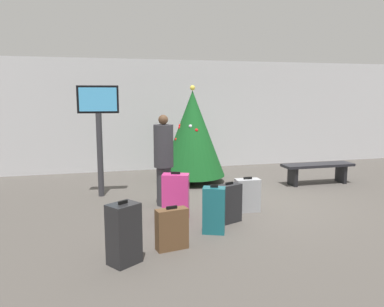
# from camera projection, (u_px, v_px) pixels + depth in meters

# --- Properties ---
(ground_plane) EXTENTS (16.00, 16.00, 0.00)m
(ground_plane) POSITION_uv_depth(u_px,v_px,m) (251.00, 201.00, 7.50)
(ground_plane) COLOR #514C47
(back_wall) EXTENTS (16.00, 0.20, 3.00)m
(back_wall) POSITION_uv_depth(u_px,v_px,m) (201.00, 115.00, 10.82)
(back_wall) COLOR silver
(back_wall) RESTS_ON ground_plane
(holiday_tree) EXTENTS (1.53, 1.53, 2.28)m
(holiday_tree) POSITION_uv_depth(u_px,v_px,m) (192.00, 133.00, 8.95)
(holiday_tree) COLOR #4C3319
(holiday_tree) RESTS_ON ground_plane
(flight_info_kiosk) EXTENTS (0.82, 0.17, 2.24)m
(flight_info_kiosk) POSITION_uv_depth(u_px,v_px,m) (99.00, 121.00, 7.63)
(flight_info_kiosk) COLOR #333338
(flight_info_kiosk) RESTS_ON ground_plane
(waiting_bench) EXTENTS (1.69, 0.44, 0.48)m
(waiting_bench) POSITION_uv_depth(u_px,v_px,m) (318.00, 168.00, 8.85)
(waiting_bench) COLOR black
(waiting_bench) RESTS_ON ground_plane
(traveller_0) EXTENTS (0.43, 0.43, 1.70)m
(traveller_0) POSITION_uv_depth(u_px,v_px,m) (164.00, 158.00, 7.08)
(traveller_0) COLOR #333338
(traveller_0) RESTS_ON ground_plane
(suitcase_0) EXTENTS (0.49, 0.37, 0.81)m
(suitcase_0) POSITION_uv_depth(u_px,v_px,m) (176.00, 197.00, 6.34)
(suitcase_0) COLOR #E5388C
(suitcase_0) RESTS_ON ground_plane
(suitcase_1) EXTENTS (0.45, 0.25, 0.60)m
(suitcase_1) POSITION_uv_depth(u_px,v_px,m) (172.00, 229.00, 5.13)
(suitcase_1) COLOR brown
(suitcase_1) RESTS_ON ground_plane
(suitcase_2) EXTENTS (0.45, 0.43, 0.80)m
(suitcase_2) POSITION_uv_depth(u_px,v_px,m) (124.00, 234.00, 4.67)
(suitcase_2) COLOR #232326
(suitcase_2) RESTS_ON ground_plane
(suitcase_3) EXTENTS (0.39, 0.33, 0.74)m
(suitcase_3) POSITION_uv_depth(u_px,v_px,m) (214.00, 210.00, 5.72)
(suitcase_3) COLOR #19606B
(suitcase_3) RESTS_ON ground_plane
(suitcase_4) EXTENTS (0.45, 0.33, 0.67)m
(suitcase_4) POSITION_uv_depth(u_px,v_px,m) (229.00, 203.00, 6.20)
(suitcase_4) COLOR #232326
(suitcase_4) RESTS_ON ground_plane
(suitcase_5) EXTENTS (0.44, 0.24, 0.63)m
(suitcase_5) POSITION_uv_depth(u_px,v_px,m) (247.00, 195.00, 6.79)
(suitcase_5) COLOR #9EA0A5
(suitcase_5) RESTS_ON ground_plane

